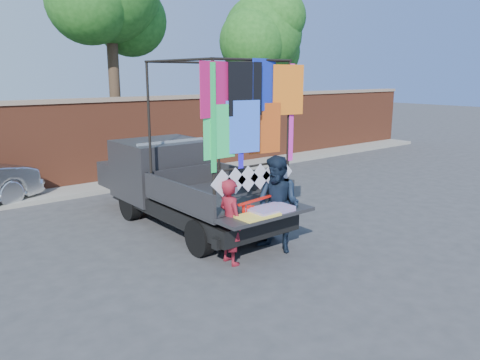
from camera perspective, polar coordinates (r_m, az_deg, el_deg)
ground at (r=9.32m, az=1.37°, el=-7.93°), size 90.00×90.00×0.00m
brick_wall at (r=14.90m, az=-16.32°, el=4.65°), size 30.00×0.45×2.61m
curb at (r=14.49m, az=-14.93°, el=-0.58°), size 30.00×1.20×0.12m
tree_right at (r=19.84m, az=2.97°, el=16.94°), size 4.20×3.30×6.62m
pickup_truck at (r=10.80m, az=-7.97°, el=-0.18°), size 2.25×5.65×3.56m
woman at (r=8.22m, az=-1.20°, el=-5.12°), size 0.39×0.58×1.53m
man at (r=8.78m, az=4.66°, el=-2.99°), size 0.91×1.04×1.83m
streamer_bundle at (r=8.40m, az=1.39°, el=-3.80°), size 0.87×0.18×0.61m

